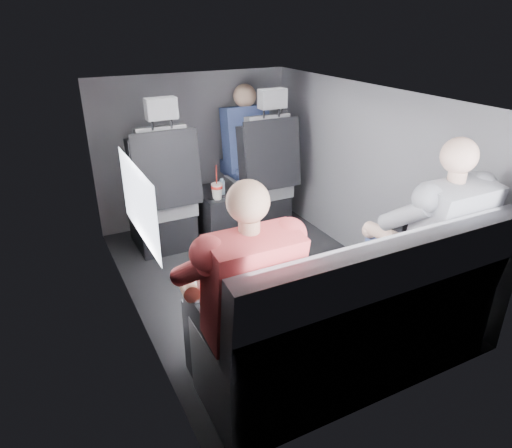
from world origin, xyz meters
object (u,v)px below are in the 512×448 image
front_seat_right (261,186)px  passenger_front_right (245,141)px  soda_cup (217,190)px  laptop_black (413,231)px  passenger_rear_right (427,241)px  rear_bench (354,327)px  water_bottle (222,188)px  front_seat_left (163,203)px  center_console (214,214)px  laptop_white (222,280)px  passenger_rear_left (239,297)px

front_seat_right → passenger_front_right: size_ratio=1.54×
front_seat_right → soda_cup: front_seat_right is taller
laptop_black → passenger_rear_right: size_ratio=0.27×
rear_bench → water_bottle: 1.86m
rear_bench → front_seat_left: bearing=103.3°
front_seat_right → passenger_rear_right: 1.83m
center_console → passenger_front_right: (0.42, 0.22, 0.55)m
rear_bench → soda_cup: (-0.02, 1.79, 0.17)m
front_seat_left → soda_cup: (0.43, -0.11, 0.07)m
passenger_front_right → laptop_black: bearing=-84.7°
soda_cup → water_bottle: (0.07, 0.06, -0.01)m
center_console → passenger_rear_right: size_ratio=0.38×
passenger_rear_right → passenger_front_right: passenger_rear_right is taller
soda_cup → passenger_rear_right: 1.80m
rear_bench → center_console: bearing=90.0°
center_console → front_seat_right: bearing=-5.1°
center_console → water_bottle: bearing=-60.8°
passenger_front_right → rear_bench: bearing=-101.0°
passenger_rear_right → passenger_front_right: (-0.13, 2.07, 0.11)m
passenger_front_right → water_bottle: bearing=-140.4°
front_seat_right → soda_cup: bearing=-166.9°
soda_cup → passenger_rear_right: (0.57, -1.70, 0.17)m
water_bottle → passenger_front_right: 0.56m
front_seat_left → laptop_white: front_seat_left is taller
rear_bench → passenger_rear_right: 0.65m
rear_bench → passenger_front_right: (0.42, 2.16, 0.44)m
passenger_rear_right → passenger_front_right: size_ratio=1.52×
front_seat_left → soda_cup: 0.45m
water_bottle → front_seat_right: bearing=6.9°
laptop_white → passenger_front_right: (1.05, 1.91, 0.12)m
water_bottle → laptop_white: bearing=-113.0°
rear_bench → soda_cup: bearing=90.7°
front_seat_left → laptop_black: 1.97m
front_seat_left → front_seat_right: size_ratio=1.00×
laptop_white → passenger_rear_left: (0.02, -0.16, -0.00)m
rear_bench → laptop_white: size_ratio=4.99×
water_bottle → front_seat_left: bearing=174.4°
rear_bench → laptop_black: size_ratio=4.67×
center_console → passenger_rear_right: 1.98m
laptop_black → center_console: bearing=109.5°
front_seat_left → water_bottle: 0.51m
water_bottle → laptop_white: 1.75m
front_seat_left → water_bottle: size_ratio=8.75×
front_seat_right → passenger_rear_left: 2.11m
laptop_black → passenger_rear_left: size_ratio=0.28×
laptop_black → passenger_rear_right: 0.16m
center_console → laptop_black: size_ratio=1.40×
front_seat_right → rear_bench: 1.96m
passenger_rear_left → passenger_rear_right: size_ratio=0.97×
passenger_rear_right → water_bottle: bearing=105.9°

